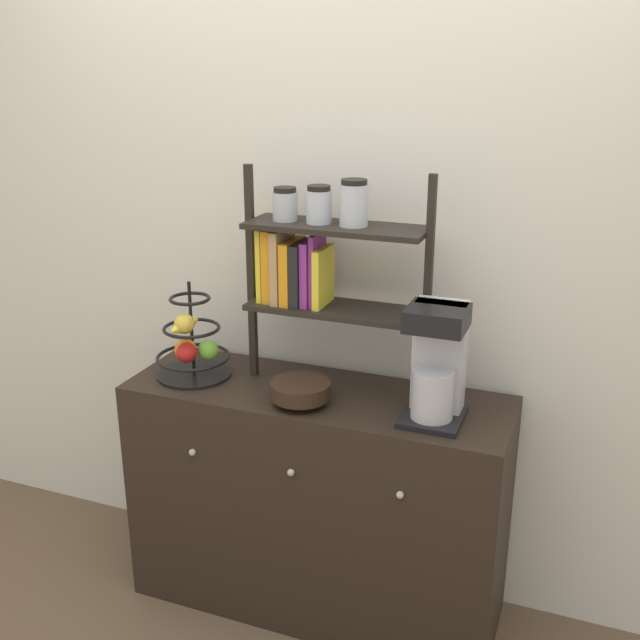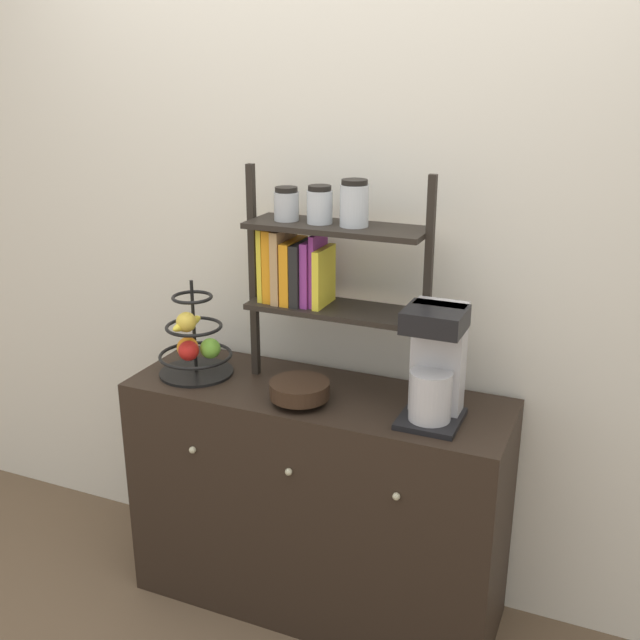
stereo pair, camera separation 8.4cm
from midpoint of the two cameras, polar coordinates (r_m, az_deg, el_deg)
ground_plane at (r=2.82m, az=-1.22°, el=-23.01°), size 12.00×12.00×0.00m
wall_back at (r=2.60m, az=2.95°, el=5.94°), size 7.00×0.05×2.60m
sideboard at (r=2.72m, az=0.65°, el=-13.60°), size 1.30×0.45×0.84m
coffee_maker at (r=2.30m, az=9.80°, el=-3.36°), size 0.19×0.21×0.37m
fruit_stand at (r=2.63m, az=-8.68°, el=-1.88°), size 0.26×0.26×0.34m
wooden_bowl at (r=2.42m, az=-0.57°, el=-5.40°), size 0.20×0.20×0.07m
shelf_hutch at (r=2.44m, az=0.63°, el=4.73°), size 0.63×0.20×0.74m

